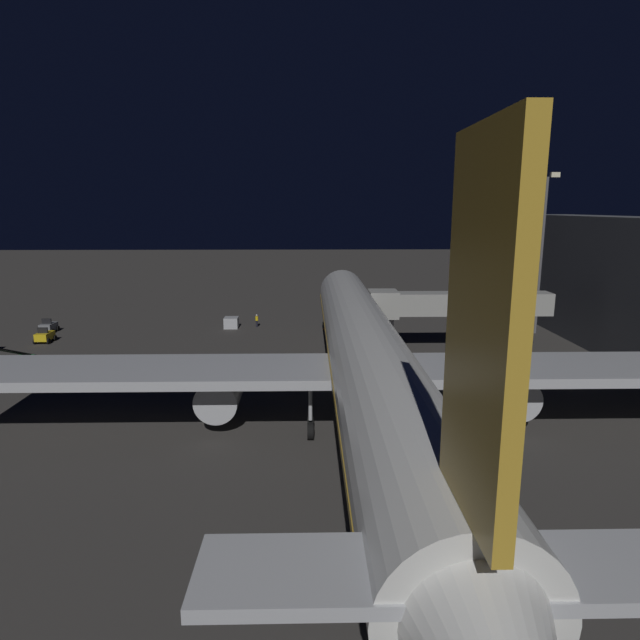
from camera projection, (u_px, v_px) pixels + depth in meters
ground_plane at (352, 375)px, 52.79m from camera, size 320.00×320.00×0.00m
airliner_at_gate at (366, 355)px, 39.93m from camera, size 58.84×65.79×18.24m
jet_bridge at (446, 304)px, 60.45m from camera, size 20.70×3.40×7.09m
apron_floodlight_mast at (542, 243)px, 68.18m from camera, size 2.90×0.50×20.51m
pushback_tug at (48, 327)px, 70.70m from camera, size 1.86×2.38×1.95m
baggage_tug_spare at (45, 336)px, 65.51m from camera, size 1.86×2.42×1.95m
belt_loader at (15, 363)px, 54.19m from camera, size 1.96×8.13×3.56m
baggage_container_near_belt at (231, 323)px, 73.41m from camera, size 1.88×1.88×1.48m
ground_crew_marshaller_fwd at (257, 320)px, 73.97m from camera, size 0.40×0.40×1.77m
traffic_cone_nose_port at (357, 328)px, 72.33m from camera, size 0.36×0.36×0.55m
traffic_cone_nose_starboard at (324, 328)px, 72.24m from camera, size 0.36×0.36×0.55m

